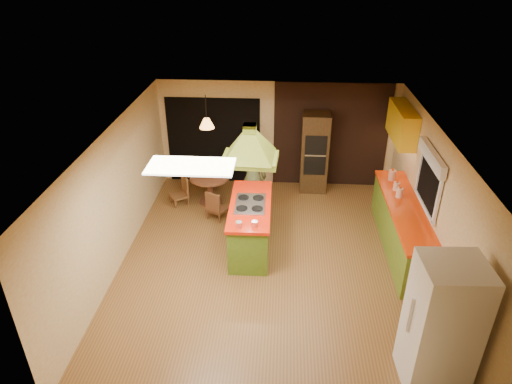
# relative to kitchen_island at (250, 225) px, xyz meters

# --- Properties ---
(ground) EXTENTS (6.50, 6.50, 0.00)m
(ground) POSITION_rel_kitchen_island_xyz_m (0.41, -0.46, -0.48)
(ground) COLOR brown
(ground) RESTS_ON ground
(room_walls) EXTENTS (5.50, 6.50, 6.50)m
(room_walls) POSITION_rel_kitchen_island_xyz_m (0.41, -0.46, 0.77)
(room_walls) COLOR beige
(room_walls) RESTS_ON ground
(ceiling_plane) EXTENTS (6.50, 6.50, 0.00)m
(ceiling_plane) POSITION_rel_kitchen_island_xyz_m (0.41, -0.46, 2.02)
(ceiling_plane) COLOR silver
(ceiling_plane) RESTS_ON room_walls
(brick_panel) EXTENTS (2.64, 0.03, 2.50)m
(brick_panel) POSITION_rel_kitchen_island_xyz_m (1.66, 2.77, 0.77)
(brick_panel) COLOR #381E14
(brick_panel) RESTS_ON ground
(nook_opening) EXTENTS (2.20, 0.03, 2.10)m
(nook_opening) POSITION_rel_kitchen_island_xyz_m (-1.09, 2.77, 0.57)
(nook_opening) COLOR black
(nook_opening) RESTS_ON ground
(right_counter) EXTENTS (0.62, 3.05, 0.92)m
(right_counter) POSITION_rel_kitchen_island_xyz_m (2.86, 0.14, -0.02)
(right_counter) COLOR olive
(right_counter) RESTS_ON ground
(upper_cabinets) EXTENTS (0.34, 1.40, 0.70)m
(upper_cabinets) POSITION_rel_kitchen_island_xyz_m (2.98, 1.74, 1.47)
(upper_cabinets) COLOR yellow
(upper_cabinets) RESTS_ON room_walls
(window_right) EXTENTS (0.12, 1.35, 1.06)m
(window_right) POSITION_rel_kitchen_island_xyz_m (3.11, -0.06, 1.29)
(window_right) COLOR black
(window_right) RESTS_ON room_walls
(fluor_panel) EXTENTS (1.20, 0.60, 0.03)m
(fluor_panel) POSITION_rel_kitchen_island_xyz_m (-0.69, -1.66, 2.01)
(fluor_panel) COLOR white
(fluor_panel) RESTS_ON ceiling_plane
(kitchen_island) EXTENTS (0.79, 1.91, 0.96)m
(kitchen_island) POSITION_rel_kitchen_island_xyz_m (0.00, 0.00, 0.00)
(kitchen_island) COLOR #567A1E
(kitchen_island) RESTS_ON ground
(range_hood) EXTENTS (1.00, 0.75, 0.79)m
(range_hood) POSITION_rel_kitchen_island_xyz_m (0.00, -0.00, 1.77)
(range_hood) COLOR olive
(range_hood) RESTS_ON ceiling_plane
(man) EXTENTS (0.64, 0.45, 1.67)m
(man) POSITION_rel_kitchen_island_xyz_m (-0.05, 1.30, 0.35)
(man) COLOR #50582E
(man) RESTS_ON ground
(refrigerator) EXTENTS (0.81, 0.77, 1.90)m
(refrigerator) POSITION_rel_kitchen_island_xyz_m (2.64, -2.90, 0.47)
(refrigerator) COLOR white
(refrigerator) RESTS_ON ground
(wall_oven) EXTENTS (0.63, 0.61, 1.88)m
(wall_oven) POSITION_rel_kitchen_island_xyz_m (1.30, 2.48, 0.46)
(wall_oven) COLOR #482F17
(wall_oven) RESTS_ON ground
(dining_table) EXTENTS (0.89, 0.89, 0.68)m
(dining_table) POSITION_rel_kitchen_island_xyz_m (-1.03, 1.65, -0.01)
(dining_table) COLOR brown
(dining_table) RESTS_ON ground
(chair_left) EXTENTS (0.50, 0.50, 0.65)m
(chair_left) POSITION_rel_kitchen_island_xyz_m (-1.73, 1.55, -0.15)
(chair_left) COLOR brown
(chair_left) RESTS_ON ground
(chair_near) EXTENTS (0.49, 0.49, 0.67)m
(chair_near) POSITION_rel_kitchen_island_xyz_m (-0.78, 1.00, -0.14)
(chair_near) COLOR brown
(chair_near) RESTS_ON ground
(pendant_lamp) EXTENTS (0.38, 0.38, 0.20)m
(pendant_lamp) POSITION_rel_kitchen_island_xyz_m (-1.03, 1.65, 1.42)
(pendant_lamp) COLOR #FF9E3F
(pendant_lamp) RESTS_ON ceiling_plane
(canister_large) EXTENTS (0.19, 0.19, 0.21)m
(canister_large) POSITION_rel_kitchen_island_xyz_m (2.81, 1.24, 0.55)
(canister_large) COLOR beige
(canister_large) RESTS_ON right_counter
(canister_medium) EXTENTS (0.15, 0.15, 0.19)m
(canister_medium) POSITION_rel_kitchen_island_xyz_m (2.81, 0.50, 0.53)
(canister_medium) COLOR #FFE9CD
(canister_medium) RESTS_ON right_counter
(canister_small) EXTENTS (0.16, 0.16, 0.17)m
(canister_small) POSITION_rel_kitchen_island_xyz_m (2.81, 0.79, 0.52)
(canister_small) COLOR #FEE7CC
(canister_small) RESTS_ON right_counter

